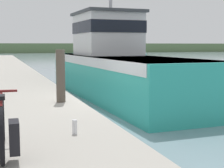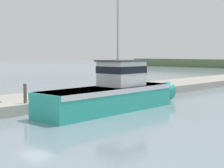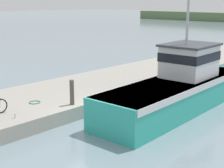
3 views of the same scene
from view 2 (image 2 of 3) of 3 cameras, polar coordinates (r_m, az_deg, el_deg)
ground_plane at (r=22.63m, az=-11.84°, el=-5.27°), size 320.00×320.00×0.00m
dock_pier at (r=25.88m, az=-16.76°, el=-3.28°), size 6.01×80.00×0.72m
fishing_boat_main at (r=24.42m, az=0.46°, el=-1.38°), size 3.39×13.30×9.69m
mooring_post at (r=23.52m, az=-14.24°, el=-1.55°), size 0.22×0.22×1.30m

